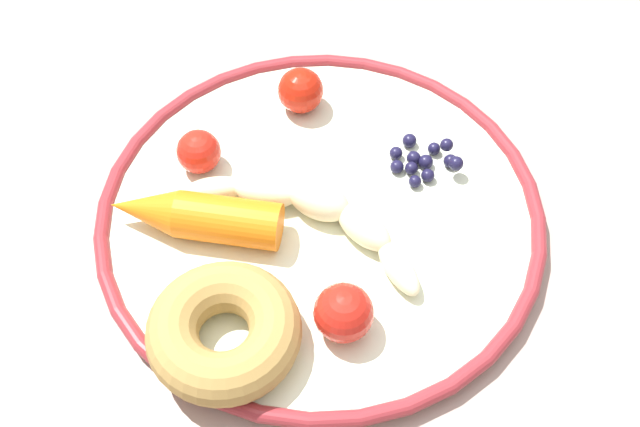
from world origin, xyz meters
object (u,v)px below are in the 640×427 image
Objects in this scene: carrot_orange at (194,216)px; tomato_near at (344,313)px; banana at (313,210)px; tomato_far at (199,152)px; dining_table at (333,293)px; plate at (320,216)px; tomato_mid at (301,90)px; blueberry_pile at (424,160)px; donut at (224,331)px.

tomato_near is (0.05, 0.13, 0.00)m from carrot_orange.
banana is 0.11m from tomato_far.
dining_table is 2.88× the size of plate.
carrot_orange is 0.15m from tomato_mid.
dining_table is 7.56× the size of carrot_orange.
carrot_orange is at bearing -56.50° from blueberry_pile.
tomato_far is at bearing -163.92° from carrot_orange.
tomato_near reaches higher than tomato_far.
banana is 5.24× the size of tomato_mid.
banana is at bearing 19.14° from tomato_mid.
donut is 0.22m from blueberry_pile.
tomato_mid reaches higher than dining_table.
tomato_near is 1.18× the size of tomato_far.
blueberry_pile is at bearing 123.50° from carrot_orange.
banana is at bearing 109.96° from carrot_orange.
carrot_orange is 0.19m from blueberry_pile.
tomato_near is (0.16, -0.03, 0.01)m from blueberry_pile.
banana is at bearing -153.41° from tomato_near.
carrot_orange is at bearing 16.08° from tomato_far.
banana is 0.12m from tomato_mid.
plate is 3.29× the size of donut.
tomato_far is at bearing -75.97° from blueberry_pile.
tomato_mid is at bearing -158.07° from plate.
tomato_near is 0.21m from tomato_mid.
dining_table is at bearing 118.56° from banana.
carrot_orange is at bearing -66.98° from plate.
carrot_orange reaches higher than banana.
dining_table is 9.47× the size of donut.
donut is 0.16m from tomato_far.
banana is (0.01, -0.00, 0.02)m from plate.
tomato_far is at bearing -36.66° from tomato_mid.
tomato_far is (0.08, -0.06, -0.00)m from tomato_mid.
donut is at bearing -16.48° from plate.
plate is at bearing 151.78° from banana.
blueberry_pile is 1.69× the size of tomato_far.
donut is 1.77× the size of blueberry_pile.
tomato_near reaches higher than tomato_mid.
tomato_mid is 1.09× the size of tomato_far.
tomato_far is (-0.02, -0.12, 0.14)m from dining_table.
tomato_far is at bearing -102.56° from plate.
carrot_orange is 0.10m from donut.
donut is 2.54× the size of tomato_near.
plate is 1.72× the size of banana.
blueberry_pile is at bearing 138.22° from dining_table.
tomato_near is at bearing 51.31° from tomato_far.
dining_table is at bearing -163.55° from tomato_near.
plate is 0.02m from banana.
dining_table is at bearing -41.78° from blueberry_pile.
blueberry_pile is 0.16m from tomato_near.
dining_table is at bearing 158.99° from donut.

